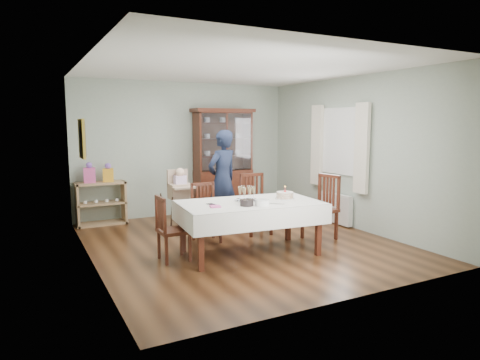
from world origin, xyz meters
TOP-DOWN VIEW (x-y plane):
  - floor at (0.00, 0.00)m, footprint 5.00×5.00m
  - room_shell at (0.00, 0.53)m, footprint 5.00×5.00m
  - dining_table at (-0.16, -0.58)m, footprint 2.10×1.33m
  - china_cabinet at (0.75, 2.26)m, footprint 1.30×0.48m
  - sideboard at (-1.75, 2.28)m, footprint 0.90×0.38m
  - picture_frame at (-2.22, 0.80)m, footprint 0.04×0.48m
  - window at (2.22, 0.30)m, footprint 0.04×1.02m
  - curtain_left at (2.16, -0.32)m, footprint 0.07×0.30m
  - curtain_right at (2.16, 0.92)m, footprint 0.07×0.30m
  - radiator at (2.16, 0.30)m, footprint 0.10×0.80m
  - chair_far_left at (-0.47, 0.31)m, footprint 0.44×0.44m
  - chair_far_right at (0.49, 0.39)m, footprint 0.49×0.49m
  - chair_end_left at (-1.25, -0.36)m, footprint 0.41×0.41m
  - chair_end_right at (1.25, -0.40)m, footprint 0.54×0.54m
  - woman at (0.14, 0.99)m, footprint 0.75×0.62m
  - high_chair at (-0.61, 1.11)m, footprint 0.50×0.50m
  - champagne_tray at (-0.17, -0.49)m, footprint 0.35×0.35m
  - birthday_cake at (0.41, -0.62)m, footprint 0.29×0.29m
  - plate_stack_dark at (-0.33, -0.81)m, footprint 0.19×0.19m
  - plate_stack_white at (-0.15, -0.91)m, footprint 0.26×0.26m
  - napkin_stack at (-0.76, -0.70)m, footprint 0.16×0.16m
  - cutlery at (-0.77, -0.53)m, footprint 0.13×0.17m
  - cake_knife at (0.08, -0.89)m, footprint 0.21×0.19m
  - gift_bag_pink at (-1.93, 2.26)m, footprint 0.21×0.15m
  - gift_bag_orange at (-1.60, 2.26)m, footprint 0.21×0.17m

SIDE VIEW (x-z plane):
  - floor at x=0.00m, z-range 0.00..0.00m
  - chair_end_left at x=-1.25m, z-range -0.18..0.72m
  - chair_far_left at x=-0.47m, z-range -0.19..0.74m
  - radiator at x=2.16m, z-range 0.02..0.57m
  - chair_far_right at x=0.49m, z-range -0.20..0.81m
  - chair_end_right at x=1.25m, z-range -0.21..0.83m
  - dining_table at x=-0.16m, z-range 0.00..0.76m
  - sideboard at x=-1.75m, z-range 0.00..0.80m
  - high_chair at x=-0.61m, z-range -0.12..0.99m
  - cake_knife at x=0.08m, z-range 0.76..0.77m
  - cutlery at x=-0.77m, z-range 0.76..0.77m
  - napkin_stack at x=-0.76m, z-range 0.76..0.78m
  - plate_stack_white at x=-0.15m, z-range 0.76..0.85m
  - plate_stack_dark at x=-0.33m, z-range 0.76..0.85m
  - birthday_cake at x=0.41m, z-range 0.71..0.91m
  - champagne_tray at x=-0.17m, z-range 0.72..0.93m
  - woman at x=0.14m, z-range 0.00..1.76m
  - gift_bag_orange at x=-1.60m, z-range 0.78..1.13m
  - gift_bag_pink at x=-1.93m, z-range 0.78..1.15m
  - china_cabinet at x=0.75m, z-range 0.04..2.21m
  - curtain_left at x=2.16m, z-range 0.67..2.23m
  - curtain_right at x=2.16m, z-range 0.67..2.23m
  - window at x=2.22m, z-range 0.94..2.16m
  - picture_frame at x=-2.22m, z-range 1.36..1.94m
  - room_shell at x=0.00m, z-range -0.80..4.20m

